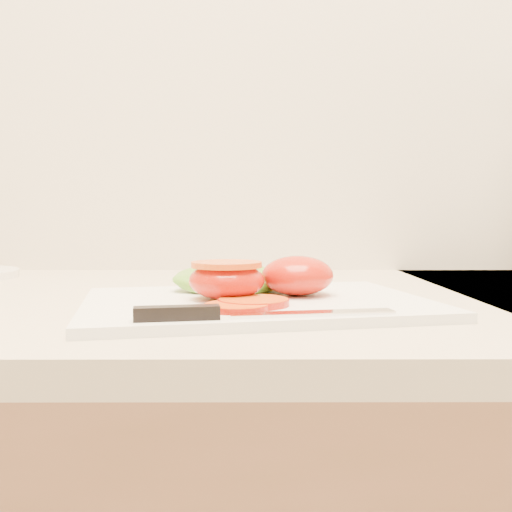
{
  "coord_description": "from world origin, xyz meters",
  "views": [
    {
      "loc": [
        -0.09,
        0.97,
        1.03
      ],
      "look_at": [
        -0.09,
        1.58,
        0.99
      ],
      "focal_mm": 40.0,
      "sensor_mm": 36.0,
      "label": 1
    }
  ],
  "objects": [
    {
      "name": "tomato_half_cut",
      "position": [
        -0.12,
        1.56,
        0.96
      ],
      "size": [
        0.08,
        0.08,
        0.04
      ],
      "color": "red",
      "rests_on": "cutting_board"
    },
    {
      "name": "lettuce_leaf_0",
      "position": [
        -0.12,
        1.64,
        0.95
      ],
      "size": [
        0.15,
        0.12,
        0.03
      ],
      "primitive_type": "ellipsoid",
      "rotation": [
        0.0,
        0.0,
        0.2
      ],
      "color": "#649C29",
      "rests_on": "cutting_board"
    },
    {
      "name": "cutting_board",
      "position": [
        -0.09,
        1.57,
        0.94
      ],
      "size": [
        0.4,
        0.32,
        0.01
      ],
      "primitive_type": "cube",
      "rotation": [
        0.0,
        0.0,
        0.2
      ],
      "color": "white",
      "rests_on": "counter"
    },
    {
      "name": "knife",
      "position": [
        -0.11,
        1.45,
        0.94
      ],
      "size": [
        0.23,
        0.06,
        0.01
      ],
      "rotation": [
        0.0,
        0.0,
        0.17
      ],
      "color": "silver",
      "rests_on": "cutting_board"
    },
    {
      "name": "tomato_half_dome",
      "position": [
        -0.04,
        1.6,
        0.96
      ],
      "size": [
        0.08,
        0.08,
        0.04
      ],
      "primitive_type": "ellipsoid",
      "color": "red",
      "rests_on": "cutting_board"
    },
    {
      "name": "tomato_slice_0",
      "position": [
        -0.09,
        1.52,
        0.94
      ],
      "size": [
        0.07,
        0.07,
        0.01
      ],
      "primitive_type": "cylinder",
      "color": "orange",
      "rests_on": "cutting_board"
    },
    {
      "name": "tomato_slice_1",
      "position": [
        -0.11,
        1.5,
        0.94
      ],
      "size": [
        0.06,
        0.06,
        0.01
      ],
      "primitive_type": "cylinder",
      "color": "orange",
      "rests_on": "cutting_board"
    }
  ]
}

